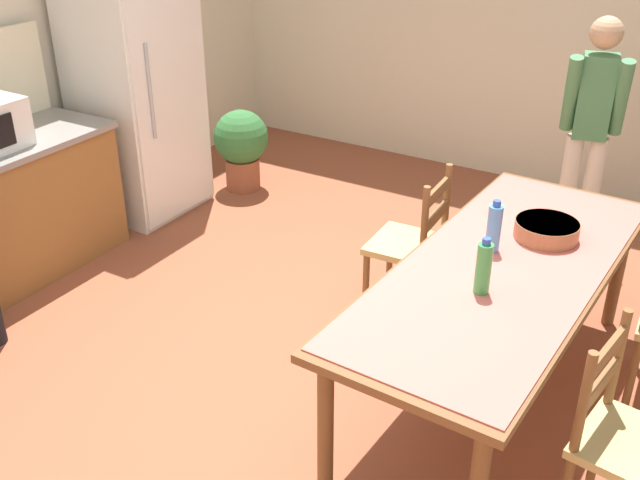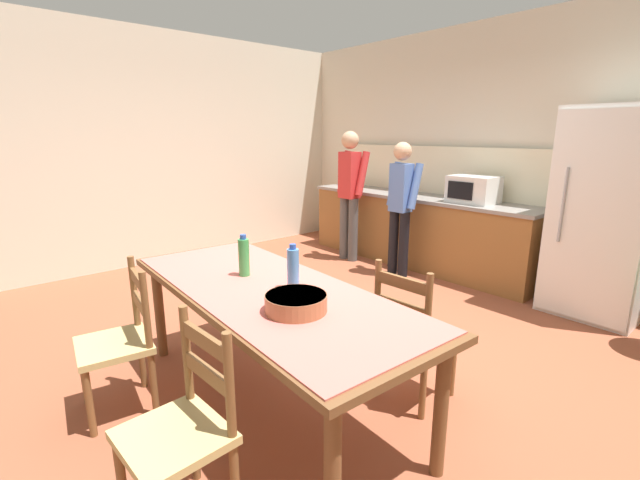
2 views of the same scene
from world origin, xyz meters
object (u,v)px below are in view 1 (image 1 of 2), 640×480
bottle_near_centre (483,268)px  dining_table (502,280)px  chair_side_near_left (624,440)px  refrigerator (136,89)px  potted_plant (241,144)px  person_by_table (591,122)px  bottle_off_centre (494,228)px  serving_bowl (547,229)px  chair_side_far_right (412,244)px

bottle_near_centre → dining_table: bearing=-2.8°
chair_side_near_left → refrigerator: bearing=78.3°
refrigerator → dining_table: size_ratio=0.83×
dining_table → potted_plant: bearing=60.5°
potted_plant → refrigerator: bearing=147.4°
dining_table → chair_side_near_left: (-0.54, -0.71, -0.25)m
person_by_table → bottle_off_centre: bearing=-13.5°
dining_table → chair_side_near_left: chair_side_near_left is taller
dining_table → serving_bowl: size_ratio=7.12×
dining_table → serving_bowl: 0.42m
serving_bowl → chair_side_far_right: bearing=78.9°
chair_side_far_right → chair_side_near_left: bearing=49.8°
chair_side_far_right → chair_side_near_left: size_ratio=1.00×
chair_side_near_left → person_by_table: bearing=25.6°
refrigerator → bottle_off_centre: bearing=-103.6°
refrigerator → potted_plant: 0.97m
bottle_off_centre → chair_side_near_left: bearing=-128.8°
bottle_near_centre → serving_bowl: size_ratio=0.84×
dining_table → chair_side_far_right: 0.93m
refrigerator → chair_side_far_right: bearing=-97.0°
refrigerator → dining_table: 3.21m
refrigerator → person_by_table: 3.22m
bottle_near_centre → person_by_table: size_ratio=0.17×
bottle_near_centre → bottle_off_centre: 0.41m
serving_bowl → potted_plant: size_ratio=0.48×
dining_table → chair_side_near_left: 0.92m
refrigerator → person_by_table: size_ratio=1.19×
refrigerator → bottle_near_centre: refrigerator is taller
chair_side_far_right → potted_plant: bearing=-119.1°
refrigerator → bottle_off_centre: 3.07m
chair_side_near_left → potted_plant: 3.94m
chair_side_near_left → chair_side_far_right: bearing=60.9°
potted_plant → chair_side_far_right: bearing=-116.3°
bottle_near_centre → bottle_off_centre: same height
dining_table → serving_bowl: bearing=-12.4°
bottle_near_centre → chair_side_far_right: size_ratio=0.30×
refrigerator → person_by_table: bearing=-69.6°
potted_plant → bottle_near_centre: bearing=-124.0°
potted_plant → person_by_table: bearing=-80.1°
dining_table → bottle_near_centre: 0.34m
dining_table → bottle_off_centre: bearing=41.7°
bottle_near_centre → chair_side_far_right: 1.17m
dining_table → bottle_near_centre: bearing=177.2°
person_by_table → potted_plant: 2.67m
refrigerator → serving_bowl: (-0.45, -3.17, -0.13)m
person_by_table → chair_side_far_right: bearing=-36.6°
chair_side_far_right → person_by_table: bearing=153.1°
dining_table → chair_side_near_left: bearing=-127.1°
bottle_near_centre → person_by_table: person_by_table is taller
refrigerator → person_by_table: (1.12, -3.01, -0.05)m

